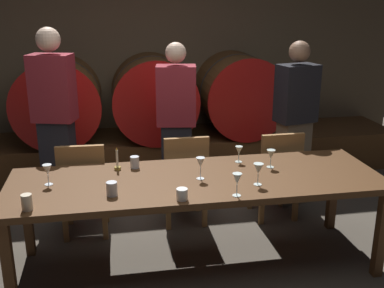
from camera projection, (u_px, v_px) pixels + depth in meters
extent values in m
plane|color=#4C443A|center=(183.00, 271.00, 3.67)|extent=(8.58, 8.58, 0.00)
cube|color=brown|center=(148.00, 54.00, 5.87)|extent=(6.60, 0.24, 2.72)
cube|color=brown|center=(154.00, 153.00, 5.70)|extent=(5.94, 0.90, 0.46)
cylinder|color=brown|center=(59.00, 100.00, 5.30)|extent=(0.95, 0.89, 0.95)
cylinder|color=#9E1411|center=(55.00, 109.00, 4.87)|extent=(0.96, 0.03, 0.96)
cylinder|color=#9E1411|center=(62.00, 92.00, 5.73)|extent=(0.96, 0.03, 0.96)
cylinder|color=#2D2D33|center=(59.00, 100.00, 5.30)|extent=(0.95, 0.04, 0.95)
cylinder|color=brown|center=(153.00, 97.00, 5.48)|extent=(0.95, 0.89, 0.95)
cylinder|color=#9E1411|center=(157.00, 105.00, 5.06)|extent=(0.96, 0.03, 0.96)
cylinder|color=#9E1411|center=(150.00, 89.00, 5.91)|extent=(0.96, 0.03, 0.96)
cylinder|color=#2D2D33|center=(153.00, 97.00, 5.48)|extent=(0.95, 0.04, 0.95)
cylinder|color=brown|center=(238.00, 94.00, 5.66)|extent=(0.95, 0.89, 0.95)
cylinder|color=#9E1411|center=(249.00, 102.00, 5.23)|extent=(0.96, 0.03, 0.96)
cylinder|color=#9E1411|center=(229.00, 87.00, 6.09)|extent=(0.96, 0.03, 0.96)
cylinder|color=#2D2D33|center=(238.00, 94.00, 5.66)|extent=(0.95, 0.04, 0.95)
cube|color=#4C2D16|center=(197.00, 181.00, 3.55)|extent=(2.83, 0.91, 0.05)
cube|color=#4C2D16|center=(9.00, 270.00, 3.06)|extent=(0.07, 0.07, 0.70)
cube|color=#4C2D16|center=(381.00, 235.00, 3.51)|extent=(0.07, 0.07, 0.70)
cube|color=#4C2D16|center=(27.00, 216.00, 3.81)|extent=(0.07, 0.07, 0.70)
cube|color=#4C2D16|center=(333.00, 193.00, 4.25)|extent=(0.07, 0.07, 0.70)
cube|color=olive|center=(85.00, 187.00, 4.16)|extent=(0.41, 0.41, 0.04)
cube|color=olive|center=(81.00, 170.00, 3.92)|extent=(0.40, 0.06, 0.42)
cube|color=olive|center=(106.00, 201.00, 4.41)|extent=(0.05, 0.05, 0.42)
cube|color=olive|center=(69.00, 203.00, 4.37)|extent=(0.05, 0.05, 0.42)
cube|color=olive|center=(105.00, 217.00, 4.09)|extent=(0.05, 0.05, 0.42)
cube|color=olive|center=(65.00, 220.00, 4.05)|extent=(0.05, 0.05, 0.42)
cube|color=olive|center=(184.00, 177.00, 4.38)|extent=(0.40, 0.40, 0.04)
cube|color=olive|center=(187.00, 160.00, 4.14)|extent=(0.40, 0.04, 0.42)
cube|color=olive|center=(198.00, 191.00, 4.64)|extent=(0.04, 0.04, 0.42)
cube|color=olive|center=(164.00, 193.00, 4.58)|extent=(0.04, 0.04, 0.42)
cube|color=olive|center=(205.00, 206.00, 4.32)|extent=(0.04, 0.04, 0.42)
cube|color=olive|center=(168.00, 208.00, 4.26)|extent=(0.04, 0.04, 0.42)
cube|color=olive|center=(274.00, 173.00, 4.49)|extent=(0.41, 0.41, 0.04)
cube|color=olive|center=(282.00, 156.00, 4.25)|extent=(0.40, 0.05, 0.42)
cube|color=olive|center=(282.00, 187.00, 4.75)|extent=(0.05, 0.05, 0.42)
cube|color=olive|center=(250.00, 189.00, 4.68)|extent=(0.05, 0.05, 0.42)
cube|color=olive|center=(296.00, 200.00, 4.43)|extent=(0.05, 0.05, 0.42)
cube|color=olive|center=(262.00, 203.00, 4.36)|extent=(0.05, 0.05, 0.42)
cube|color=black|center=(60.00, 168.00, 4.52)|extent=(0.34, 0.27, 0.95)
cube|color=maroon|center=(52.00, 88.00, 4.28)|extent=(0.43, 0.34, 0.62)
sphere|color=beige|center=(48.00, 39.00, 4.15)|extent=(0.22, 0.22, 0.22)
cube|color=black|center=(177.00, 165.00, 4.75)|extent=(0.33, 0.24, 0.85)
cube|color=maroon|center=(176.00, 95.00, 4.53)|extent=(0.41, 0.30, 0.58)
sphere|color=beige|center=(176.00, 53.00, 4.41)|extent=(0.20, 0.20, 0.20)
cube|color=brown|center=(292.00, 162.00, 4.78)|extent=(0.34, 0.26, 0.87)
cube|color=black|center=(297.00, 93.00, 4.56)|extent=(0.43, 0.32, 0.56)
sphere|color=#8C664C|center=(300.00, 52.00, 4.44)|extent=(0.21, 0.21, 0.21)
cylinder|color=olive|center=(118.00, 168.00, 3.70)|extent=(0.05, 0.05, 0.02)
cylinder|color=#EDE5CC|center=(117.00, 158.00, 3.67)|extent=(0.02, 0.02, 0.14)
cone|color=yellow|center=(117.00, 148.00, 3.65)|extent=(0.01, 0.01, 0.02)
cylinder|color=white|center=(49.00, 184.00, 3.41)|extent=(0.06, 0.06, 0.00)
cylinder|color=white|center=(48.00, 180.00, 3.40)|extent=(0.01, 0.01, 0.07)
cone|color=white|center=(47.00, 170.00, 3.38)|extent=(0.07, 0.07, 0.08)
cylinder|color=white|center=(200.00, 179.00, 3.52)|extent=(0.06, 0.06, 0.00)
cylinder|color=white|center=(200.00, 173.00, 3.51)|extent=(0.01, 0.01, 0.09)
cone|color=white|center=(200.00, 163.00, 3.48)|extent=(0.07, 0.07, 0.08)
cylinder|color=silver|center=(237.00, 195.00, 3.22)|extent=(0.06, 0.06, 0.00)
cylinder|color=silver|center=(237.00, 190.00, 3.21)|extent=(0.01, 0.01, 0.08)
cone|color=silver|center=(237.00, 179.00, 3.18)|extent=(0.07, 0.07, 0.08)
cylinder|color=silver|center=(239.00, 162.00, 3.88)|extent=(0.06, 0.06, 0.00)
cylinder|color=silver|center=(239.00, 158.00, 3.87)|extent=(0.01, 0.01, 0.06)
cone|color=silver|center=(239.00, 150.00, 3.85)|extent=(0.06, 0.06, 0.07)
cylinder|color=silver|center=(258.00, 184.00, 3.41)|extent=(0.06, 0.06, 0.00)
cylinder|color=silver|center=(258.00, 179.00, 3.40)|extent=(0.01, 0.01, 0.08)
cone|color=silver|center=(258.00, 169.00, 3.37)|extent=(0.07, 0.07, 0.08)
cylinder|color=silver|center=(270.00, 167.00, 3.76)|extent=(0.06, 0.06, 0.00)
cylinder|color=silver|center=(270.00, 163.00, 3.75)|extent=(0.01, 0.01, 0.07)
cone|color=silver|center=(271.00, 154.00, 3.72)|extent=(0.07, 0.07, 0.08)
cylinder|color=beige|center=(27.00, 202.00, 3.00)|extent=(0.07, 0.07, 0.11)
cylinder|color=silver|center=(112.00, 189.00, 3.21)|extent=(0.08, 0.08, 0.10)
cylinder|color=silver|center=(135.00, 162.00, 3.73)|extent=(0.07, 0.07, 0.10)
cylinder|color=white|center=(182.00, 194.00, 3.15)|extent=(0.08, 0.08, 0.08)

